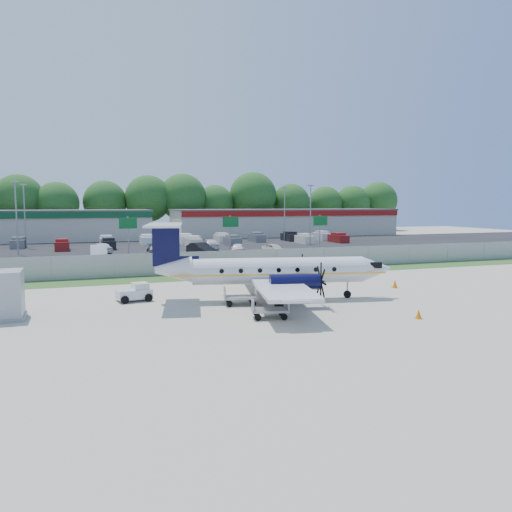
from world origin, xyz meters
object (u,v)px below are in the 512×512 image
object	(u,v)px
aircraft	(273,271)
service_container	(1,297)
pushback_tug	(135,292)
baggage_cart_far	(270,309)
baggage_cart_near	(241,297)

from	to	relation	value
aircraft	service_container	size ratio (longest dim) A/B	6.17
aircraft	pushback_tug	xyz separation A→B (m)	(-8.58, 2.68, -1.38)
aircraft	baggage_cart_far	bearing A→B (deg)	-113.30
service_container	aircraft	bearing A→B (deg)	0.62
pushback_tug	baggage_cart_far	xyz separation A→B (m)	(6.48, -7.57, -0.06)
aircraft	baggage_cart_near	distance (m)	3.01
baggage_cart_far	service_container	world-z (taller)	service_container
aircraft	pushback_tug	distance (m)	9.10
aircraft	baggage_cart_near	world-z (taller)	aircraft
service_container	pushback_tug	bearing A→B (deg)	20.89
pushback_tug	service_container	size ratio (longest dim) A/B	0.87
baggage_cart_near	baggage_cart_far	xyz separation A→B (m)	(0.41, -4.05, -0.01)
baggage_cart_far	pushback_tug	bearing A→B (deg)	130.56
aircraft	service_container	bearing A→B (deg)	-179.38
pushback_tug	baggage_cart_near	size ratio (longest dim) A/B	1.01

